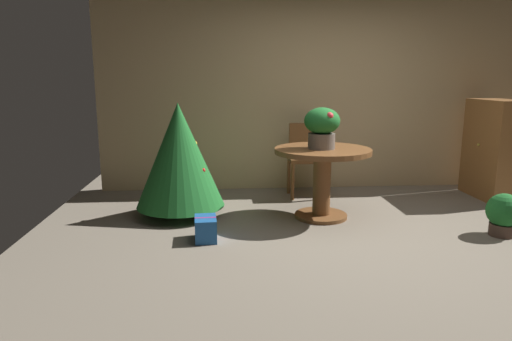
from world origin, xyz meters
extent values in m
plane|color=#756B5B|center=(0.00, 0.00, 0.00)|extent=(6.60, 6.60, 0.00)
cube|color=tan|center=(0.00, 2.20, 1.30)|extent=(6.00, 0.10, 2.60)
cylinder|color=brown|center=(-0.30, 0.77, 0.02)|extent=(0.57, 0.57, 0.04)
cylinder|color=brown|center=(-0.30, 0.77, 0.38)|extent=(0.19, 0.19, 0.67)
cylinder|color=brown|center=(-0.30, 0.77, 0.74)|extent=(1.03, 1.03, 0.05)
cylinder|color=#665B51|center=(-0.32, 0.75, 0.85)|extent=(0.29, 0.29, 0.16)
ellipsoid|color=#1E6628|center=(-0.32, 0.75, 1.06)|extent=(0.38, 0.38, 0.28)
sphere|color=red|center=(-0.19, 0.73, 1.08)|extent=(0.08, 0.08, 0.08)
sphere|color=red|center=(-0.41, 0.70, 1.13)|extent=(0.06, 0.06, 0.06)
sphere|color=red|center=(-0.22, 0.67, 1.10)|extent=(0.06, 0.06, 0.06)
sphere|color=red|center=(-0.27, 0.61, 1.12)|extent=(0.08, 0.08, 0.08)
cylinder|color=brown|center=(-0.09, 1.50, 0.23)|extent=(0.04, 0.04, 0.46)
cylinder|color=brown|center=(-0.50, 1.50, 0.23)|extent=(0.04, 0.04, 0.46)
cylinder|color=brown|center=(-0.09, 1.84, 0.23)|extent=(0.04, 0.04, 0.46)
cylinder|color=brown|center=(-0.50, 1.84, 0.23)|extent=(0.04, 0.04, 0.46)
cube|color=brown|center=(-0.30, 1.67, 0.48)|extent=(0.45, 0.39, 0.05)
cube|color=brown|center=(-0.30, 1.84, 0.72)|extent=(0.40, 0.05, 0.42)
cylinder|color=brown|center=(-1.84, 0.97, 0.05)|extent=(0.10, 0.10, 0.11)
cone|color=#1E6628|center=(-1.84, 0.97, 0.68)|extent=(0.97, 0.97, 1.14)
sphere|color=#2D51A8|center=(-1.59, 1.04, 0.58)|extent=(0.06, 0.06, 0.06)
sphere|color=gold|center=(-1.67, 1.05, 0.79)|extent=(0.06, 0.06, 0.06)
sphere|color=red|center=(-1.83, 1.14, 0.85)|extent=(0.04, 0.04, 0.04)
sphere|color=red|center=(-1.58, 0.84, 0.53)|extent=(0.05, 0.05, 0.05)
sphere|color=red|center=(-1.86, 1.05, 1.05)|extent=(0.06, 0.06, 0.06)
sphere|color=gold|center=(-1.94, 1.30, 0.35)|extent=(0.06, 0.06, 0.06)
cube|color=#1E569E|center=(-1.53, 0.15, 0.11)|extent=(0.22, 0.31, 0.22)
cube|color=#9E287A|center=(-1.53, 0.15, 0.11)|extent=(0.20, 0.04, 0.22)
cube|color=brown|center=(2.06, 1.46, 0.62)|extent=(0.42, 0.83, 1.24)
sphere|color=#B29338|center=(1.84, 1.46, 0.68)|extent=(0.04, 0.04, 0.04)
cylinder|color=#4C382D|center=(1.33, 0.05, 0.06)|extent=(0.24, 0.24, 0.12)
sphere|color=#1E6628|center=(1.33, 0.05, 0.25)|extent=(0.33, 0.33, 0.33)
camera|label=1|loc=(-1.37, -3.96, 1.50)|focal=31.87mm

